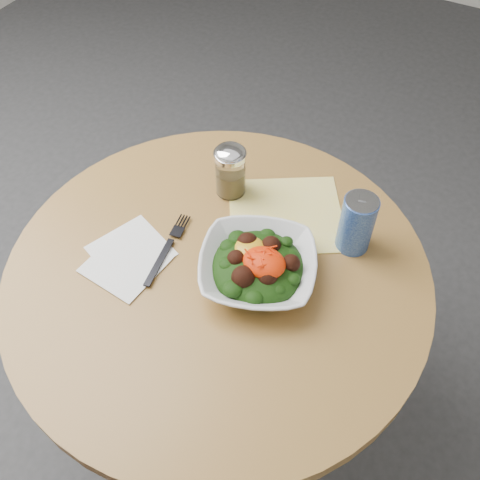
{
  "coord_description": "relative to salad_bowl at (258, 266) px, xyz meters",
  "views": [
    {
      "loc": [
        0.36,
        -0.57,
        1.66
      ],
      "look_at": [
        0.03,
        0.05,
        0.81
      ],
      "focal_mm": 40.0,
      "sensor_mm": 36.0,
      "label": 1
    }
  ],
  "objects": [
    {
      "name": "table",
      "position": [
        -0.08,
        -0.02,
        -0.23
      ],
      "size": [
        0.9,
        0.9,
        0.75
      ],
      "color": "black",
      "rests_on": "ground"
    },
    {
      "name": "cloth_napkin",
      "position": [
        -0.02,
        0.18,
        -0.03
      ],
      "size": [
        0.34,
        0.33,
        0.0
      ],
      "primitive_type": "cube",
      "rotation": [
        0.0,
        0.0,
        0.55
      ],
      "color": "#DFBE0B",
      "rests_on": "table"
    },
    {
      "name": "fork",
      "position": [
        -0.2,
        -0.03,
        -0.03
      ],
      "size": [
        0.05,
        0.21,
        0.0
      ],
      "color": "black",
      "rests_on": "table"
    },
    {
      "name": "spice_shaker",
      "position": [
        -0.17,
        0.19,
        0.03
      ],
      "size": [
        0.07,
        0.07,
        0.13
      ],
      "color": "silver",
      "rests_on": "table"
    },
    {
      "name": "beverage_can",
      "position": [
        0.14,
        0.17,
        0.04
      ],
      "size": [
        0.07,
        0.07,
        0.14
      ],
      "color": "navy",
      "rests_on": "table"
    },
    {
      "name": "ground",
      "position": [
        -0.08,
        -0.02,
        -0.78
      ],
      "size": [
        6.0,
        6.0,
        0.0
      ],
      "primitive_type": "plane",
      "color": "#2F2F32",
      "rests_on": "ground"
    },
    {
      "name": "salad_bowl",
      "position": [
        0.0,
        0.0,
        0.0
      ],
      "size": [
        0.31,
        0.31,
        0.09
      ],
      "color": "silver",
      "rests_on": "table"
    },
    {
      "name": "paper_napkins",
      "position": [
        -0.26,
        -0.09,
        -0.03
      ],
      "size": [
        0.19,
        0.21,
        0.0
      ],
      "color": "white",
      "rests_on": "table"
    }
  ]
}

